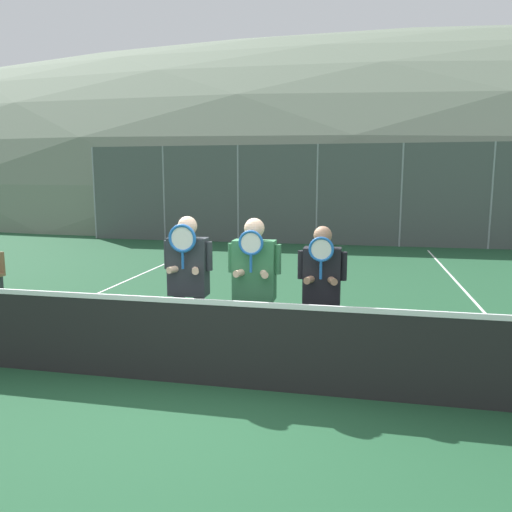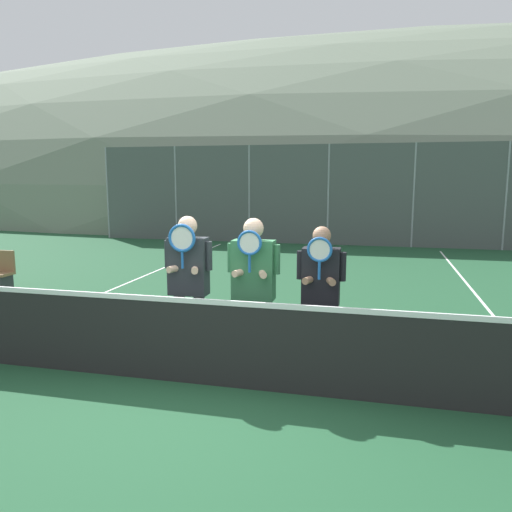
% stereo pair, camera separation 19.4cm
% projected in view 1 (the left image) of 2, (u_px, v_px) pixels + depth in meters
% --- Properties ---
extents(ground_plane, '(120.00, 120.00, 0.00)m').
position_uv_depth(ground_plane, '(219.00, 386.00, 5.33)').
color(ground_plane, '#1E4C2D').
extents(hill_distant, '(142.75, 79.31, 27.76)m').
position_uv_depth(hill_distant, '(348.00, 198.00, 55.32)').
color(hill_distant, slate).
rests_on(hill_distant, ground_plane).
extents(clubhouse_building, '(15.92, 5.50, 3.34)m').
position_uv_depth(clubhouse_building, '(317.00, 188.00, 24.86)').
color(clubhouse_building, tan).
rests_on(clubhouse_building, ground_plane).
extents(fence_back, '(16.16, 0.06, 3.29)m').
position_uv_depth(fence_back, '(317.00, 195.00, 16.43)').
color(fence_back, gray).
rests_on(fence_back, ground_plane).
extents(tennis_net, '(9.39, 0.09, 1.05)m').
position_uv_depth(tennis_net, '(218.00, 342.00, 5.26)').
color(tennis_net, gray).
rests_on(tennis_net, ground_plane).
extents(court_line_left_sideline, '(0.05, 16.00, 0.01)m').
position_uv_depth(court_line_left_sideline, '(78.00, 302.00, 8.94)').
color(court_line_left_sideline, white).
rests_on(court_line_left_sideline, ground_plane).
extents(court_line_right_sideline, '(0.05, 16.00, 0.01)m').
position_uv_depth(court_line_right_sideline, '(496.00, 325.00, 7.53)').
color(court_line_right_sideline, white).
rests_on(court_line_right_sideline, ground_plane).
extents(player_leftmost, '(0.59, 0.34, 1.77)m').
position_uv_depth(player_leftmost, '(188.00, 277.00, 5.79)').
color(player_leftmost, '#56565B').
rests_on(player_leftmost, ground_plane).
extents(player_center_left, '(0.61, 0.34, 1.77)m').
position_uv_depth(player_center_left, '(254.00, 281.00, 5.60)').
color(player_center_left, '#232838').
rests_on(player_center_left, ground_plane).
extents(player_center_right, '(0.54, 0.34, 1.69)m').
position_uv_depth(player_center_right, '(322.00, 290.00, 5.50)').
color(player_center_right, black).
rests_on(player_center_right, ground_plane).
extents(car_far_left, '(4.43, 2.08, 1.74)m').
position_uv_depth(car_far_left, '(233.00, 211.00, 19.61)').
color(car_far_left, slate).
rests_on(car_far_left, ground_plane).
extents(car_left_of_center, '(4.79, 1.98, 1.86)m').
position_uv_depth(car_left_of_center, '(364.00, 212.00, 18.58)').
color(car_left_of_center, black).
rests_on(car_left_of_center, ground_plane).
extents(car_center, '(4.08, 2.10, 1.82)m').
position_uv_depth(car_center, '(505.00, 214.00, 17.55)').
color(car_center, silver).
rests_on(car_center, ground_plane).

